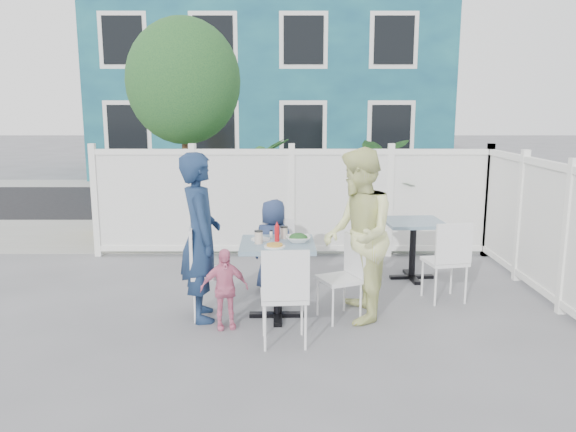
{
  "coord_description": "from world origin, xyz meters",
  "views": [
    {
      "loc": [
        0.04,
        -5.77,
        2.19
      ],
      "look_at": [
        0.05,
        0.3,
        1.02
      ],
      "focal_mm": 35.0,
      "sensor_mm": 36.0,
      "label": 1
    }
  ],
  "objects_px": {
    "chair_left": "(204,265)",
    "toddler": "(224,289)",
    "spare_table": "(413,234)",
    "chair_near": "(285,290)",
    "woman": "(358,235)",
    "utility_cabinet": "(118,199)",
    "chair_back": "(279,251)",
    "boy": "(274,245)",
    "man": "(200,237)",
    "main_table": "(278,260)",
    "chair_right": "(346,271)"
  },
  "relations": [
    {
      "from": "chair_near",
      "to": "man",
      "type": "bearing_deg",
      "value": 135.74
    },
    {
      "from": "spare_table",
      "to": "man",
      "type": "relative_size",
      "value": 0.44
    },
    {
      "from": "spare_table",
      "to": "boy",
      "type": "xyz_separation_m",
      "value": [
        -1.79,
        -0.46,
        -0.03
      ]
    },
    {
      "from": "man",
      "to": "chair_near",
      "type": "bearing_deg",
      "value": -144.85
    },
    {
      "from": "chair_right",
      "to": "chair_near",
      "type": "relative_size",
      "value": 0.93
    },
    {
      "from": "main_table",
      "to": "toddler",
      "type": "distance_m",
      "value": 0.65
    },
    {
      "from": "utility_cabinet",
      "to": "chair_right",
      "type": "relative_size",
      "value": 1.37
    },
    {
      "from": "woman",
      "to": "boy",
      "type": "relative_size",
      "value": 1.61
    },
    {
      "from": "chair_right",
      "to": "woman",
      "type": "relative_size",
      "value": 0.49
    },
    {
      "from": "spare_table",
      "to": "toddler",
      "type": "distance_m",
      "value": 2.8
    },
    {
      "from": "spare_table",
      "to": "boy",
      "type": "bearing_deg",
      "value": -165.52
    },
    {
      "from": "utility_cabinet",
      "to": "chair_left",
      "type": "xyz_separation_m",
      "value": [
        2.1,
        -4.09,
        -0.03
      ]
    },
    {
      "from": "woman",
      "to": "toddler",
      "type": "distance_m",
      "value": 1.46
    },
    {
      "from": "utility_cabinet",
      "to": "chair_right",
      "type": "xyz_separation_m",
      "value": [
        3.59,
        -4.13,
        -0.09
      ]
    },
    {
      "from": "chair_right",
      "to": "toddler",
      "type": "xyz_separation_m",
      "value": [
        -1.24,
        -0.28,
        -0.1
      ]
    },
    {
      "from": "main_table",
      "to": "man",
      "type": "height_order",
      "value": "man"
    },
    {
      "from": "main_table",
      "to": "man",
      "type": "xyz_separation_m",
      "value": [
        -0.8,
        -0.02,
        0.25
      ]
    },
    {
      "from": "boy",
      "to": "chair_back",
      "type": "bearing_deg",
      "value": 157.52
    },
    {
      "from": "woman",
      "to": "toddler",
      "type": "xyz_separation_m",
      "value": [
        -1.36,
        -0.25,
        -0.49
      ]
    },
    {
      "from": "man",
      "to": "toddler",
      "type": "xyz_separation_m",
      "value": [
        0.27,
        -0.28,
        -0.46
      ]
    },
    {
      "from": "utility_cabinet",
      "to": "main_table",
      "type": "xyz_separation_m",
      "value": [
        2.88,
        -4.1,
        0.02
      ]
    },
    {
      "from": "woman",
      "to": "spare_table",
      "type": "bearing_deg",
      "value": 148.25
    },
    {
      "from": "chair_left",
      "to": "chair_near",
      "type": "relative_size",
      "value": 1.03
    },
    {
      "from": "main_table",
      "to": "toddler",
      "type": "height_order",
      "value": "toddler"
    },
    {
      "from": "chair_back",
      "to": "spare_table",
      "type": "bearing_deg",
      "value": -170.62
    },
    {
      "from": "main_table",
      "to": "spare_table",
      "type": "bearing_deg",
      "value": 38.32
    },
    {
      "from": "toddler",
      "to": "chair_right",
      "type": "bearing_deg",
      "value": -0.91
    },
    {
      "from": "man",
      "to": "boy",
      "type": "distance_m",
      "value": 1.22
    },
    {
      "from": "spare_table",
      "to": "chair_left",
      "type": "distance_m",
      "value": 2.84
    },
    {
      "from": "spare_table",
      "to": "chair_near",
      "type": "height_order",
      "value": "chair_near"
    },
    {
      "from": "chair_left",
      "to": "toddler",
      "type": "height_order",
      "value": "chair_left"
    },
    {
      "from": "woman",
      "to": "chair_near",
      "type": "bearing_deg",
      "value": -45.92
    },
    {
      "from": "utility_cabinet",
      "to": "spare_table",
      "type": "relative_size",
      "value": 1.57
    },
    {
      "from": "chair_right",
      "to": "man",
      "type": "bearing_deg",
      "value": 66.26
    },
    {
      "from": "chair_left",
      "to": "woman",
      "type": "height_order",
      "value": "woman"
    },
    {
      "from": "chair_back",
      "to": "chair_left",
      "type": "bearing_deg",
      "value": 38.03
    },
    {
      "from": "chair_near",
      "to": "boy",
      "type": "height_order",
      "value": "boy"
    },
    {
      "from": "chair_right",
      "to": "man",
      "type": "relative_size",
      "value": 0.5
    },
    {
      "from": "chair_right",
      "to": "spare_table",
      "type": "bearing_deg",
      "value": -59.79
    },
    {
      "from": "chair_right",
      "to": "toddler",
      "type": "relative_size",
      "value": 1.07
    },
    {
      "from": "utility_cabinet",
      "to": "toddler",
      "type": "distance_m",
      "value": 5.0
    },
    {
      "from": "boy",
      "to": "man",
      "type": "bearing_deg",
      "value": 73.84
    },
    {
      "from": "utility_cabinet",
      "to": "chair_back",
      "type": "xyz_separation_m",
      "value": [
        2.89,
        -3.28,
        -0.1
      ]
    },
    {
      "from": "utility_cabinet",
      "to": "chair_back",
      "type": "distance_m",
      "value": 4.37
    },
    {
      "from": "spare_table",
      "to": "chair_right",
      "type": "bearing_deg",
      "value": -126.09
    },
    {
      "from": "chair_near",
      "to": "woman",
      "type": "relative_size",
      "value": 0.53
    },
    {
      "from": "spare_table",
      "to": "chair_right",
      "type": "distance_m",
      "value": 1.71
    },
    {
      "from": "utility_cabinet",
      "to": "man",
      "type": "bearing_deg",
      "value": -73.12
    },
    {
      "from": "spare_table",
      "to": "woman",
      "type": "distance_m",
      "value": 1.7
    },
    {
      "from": "chair_near",
      "to": "boy",
      "type": "bearing_deg",
      "value": 90.84
    }
  ]
}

